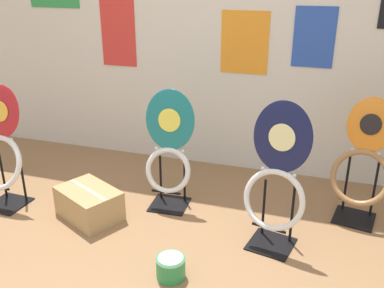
% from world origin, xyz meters
% --- Properties ---
extents(wall_back, '(8.00, 0.07, 2.60)m').
position_xyz_m(wall_back, '(-0.00, 2.11, 1.30)').
color(wall_back, silver).
rests_on(wall_back, ground_plane).
extents(toilet_seat_display_crimson_swirl, '(0.43, 0.30, 0.93)m').
position_xyz_m(toilet_seat_display_crimson_swirl, '(-1.33, 0.87, 0.45)').
color(toilet_seat_display_crimson_swirl, black).
rests_on(toilet_seat_display_crimson_swirl, ground_plane).
extents(toilet_seat_display_orange_sun, '(0.45, 0.42, 0.88)m').
position_xyz_m(toilet_seat_display_orange_sun, '(1.24, 1.49, 0.42)').
color(toilet_seat_display_orange_sun, black).
rests_on(toilet_seat_display_orange_sun, ground_plane).
extents(toilet_seat_display_navy_moon, '(0.42, 0.33, 0.98)m').
position_xyz_m(toilet_seat_display_navy_moon, '(0.70, 0.96, 0.45)').
color(toilet_seat_display_navy_moon, black).
rests_on(toilet_seat_display_navy_moon, ground_plane).
extents(toilet_seat_display_teal_sax, '(0.38, 0.30, 0.91)m').
position_xyz_m(toilet_seat_display_teal_sax, '(-0.13, 1.25, 0.44)').
color(toilet_seat_display_teal_sax, black).
rests_on(toilet_seat_display_teal_sax, ground_plane).
extents(paint_can, '(0.18, 0.18, 0.14)m').
position_xyz_m(paint_can, '(0.18, 0.44, 0.07)').
color(paint_can, '#2D8E4C').
rests_on(paint_can, ground_plane).
extents(storage_box, '(0.55, 0.49, 0.23)m').
position_xyz_m(storage_box, '(-0.63, 0.89, 0.11)').
color(storage_box, tan).
rests_on(storage_box, ground_plane).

